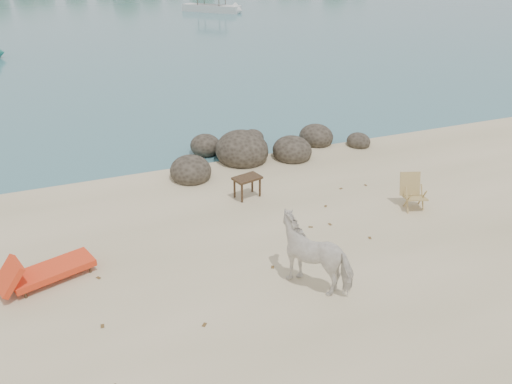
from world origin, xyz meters
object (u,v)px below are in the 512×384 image
(cow, at_px, (317,253))
(lounge_chair, at_px, (52,267))
(side_table, at_px, (247,188))
(boulders, at_px, (256,151))
(deck_chair, at_px, (416,194))

(cow, xyz_separation_m, lounge_chair, (-4.48, 1.87, -0.37))
(side_table, bearing_deg, boulders, 49.12)
(boulders, bearing_deg, cow, -101.10)
(boulders, xyz_separation_m, cow, (-1.17, -5.95, 0.43))
(boulders, xyz_separation_m, deck_chair, (2.30, -4.28, 0.19))
(lounge_chair, relative_size, deck_chair, 2.25)
(side_table, relative_size, lounge_chair, 0.36)
(boulders, relative_size, deck_chair, 7.78)
(side_table, height_order, deck_chair, deck_chair)
(side_table, relative_size, deck_chair, 0.82)
(side_table, distance_m, deck_chair, 3.96)
(deck_chair, bearing_deg, lounge_chair, -162.31)
(boulders, height_order, cow, cow)
(boulders, relative_size, lounge_chair, 3.46)
(cow, height_order, deck_chair, cow)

